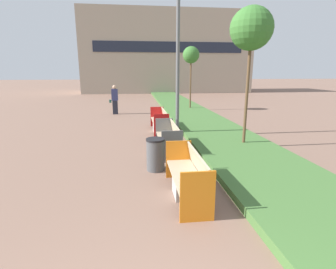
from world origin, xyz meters
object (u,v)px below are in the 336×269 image
Objects in this scene: sapling_tree_far at (191,56)px; bench_orange_frame at (188,179)px; litter_bin at (156,154)px; street_lamp_post at (178,40)px; bench_grey_frame at (169,141)px; pedestrian_walking at (115,99)px; sapling_tree_near at (251,29)px; bench_red_frame at (160,123)px.

bench_orange_frame is at bearing -102.03° from sapling_tree_far.
litter_bin is 5.09m from street_lamp_post.
bench_orange_frame and bench_grey_frame have the same top height.
bench_orange_frame is at bearing -70.27° from litter_bin.
bench_grey_frame is 8.56m from pedestrian_walking.
street_lamp_post is at bearing 137.06° from sapling_tree_near.
bench_grey_frame is at bearing -105.93° from sapling_tree_far.
street_lamp_post is 7.36m from pedestrian_walking.
sapling_tree_far is at bearing 90.00° from sapling_tree_near.
sapling_tree_near is at bearing -90.00° from sapling_tree_far.
sapling_tree_near is at bearing 51.72° from bench_orange_frame.
sapling_tree_far is (3.21, 10.87, 3.16)m from litter_bin.
street_lamp_post is (0.61, 5.26, 3.38)m from bench_orange_frame.
street_lamp_post reaches higher than sapling_tree_far.
litter_bin is 0.19× the size of sapling_tree_near.
bench_orange_frame is at bearing -90.01° from bench_grey_frame.
sapling_tree_near is 9.89m from pedestrian_walking.
bench_grey_frame is 1.18× the size of pedestrian_walking.
litter_bin is at bearing -96.86° from bench_red_frame.
litter_bin is at bearing -79.93° from pedestrian_walking.
sapling_tree_near reaches higher than sapling_tree_far.
pedestrian_walking reaches higher than bench_grey_frame.
sapling_tree_far is at bearing 66.77° from bench_red_frame.
sapling_tree_near is 1.10× the size of sapling_tree_far.
bench_red_frame is at bearing 83.14° from litter_bin.
bench_grey_frame is 0.94× the size of bench_red_frame.
pedestrian_walking is at bearing 115.47° from street_lamp_post.
bench_red_frame is 7.45m from sapling_tree_far.
bench_grey_frame is 10.18m from sapling_tree_far.
sapling_tree_near is 2.58× the size of pedestrian_walking.
street_lamp_post is 3.81× the size of pedestrian_walking.
litter_bin is at bearing -107.70° from street_lamp_post.
pedestrian_walking is at bearing 114.29° from bench_red_frame.
street_lamp_post is 1.61× the size of sapling_tree_far.
bench_red_frame is at bearing -113.23° from sapling_tree_far.
bench_orange_frame is 0.49× the size of sapling_tree_far.
sapling_tree_far is (2.04, 7.19, -0.16)m from street_lamp_post.
bench_grey_frame is 4.03m from street_lamp_post.
pedestrian_walking is (-2.31, 5.11, 0.53)m from bench_red_frame.
street_lamp_post reaches higher than sapling_tree_near.
street_lamp_post reaches higher than pedestrian_walking.
street_lamp_post reaches higher than bench_orange_frame.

